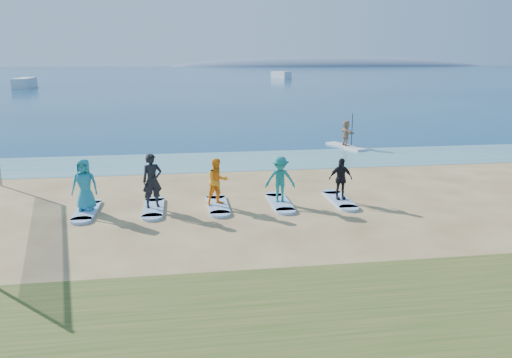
{
  "coord_description": "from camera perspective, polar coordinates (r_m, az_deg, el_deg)",
  "views": [
    {
      "loc": [
        -2.76,
        -14.46,
        5.16
      ],
      "look_at": [
        -0.26,
        2.0,
        1.1
      ],
      "focal_mm": 35.0,
      "sensor_mm": 36.0,
      "label": 1
    }
  ],
  "objects": [
    {
      "name": "surfboard_0",
      "position": [
        18.08,
        -18.78,
        -3.48
      ],
      "size": [
        0.7,
        2.2,
        0.09
      ],
      "primitive_type": "cube",
      "color": "#98BDEC",
      "rests_on": "ground"
    },
    {
      "name": "ocean",
      "position": [
        174.56,
        -7.92,
        11.87
      ],
      "size": [
        600.0,
        600.0,
        0.0
      ],
      "primitive_type": "plane",
      "color": "navy",
      "rests_on": "ground"
    },
    {
      "name": "island_ridge",
      "position": [
        329.35,
        8.83,
        12.64
      ],
      "size": [
        220.0,
        56.0,
        18.0
      ],
      "primitive_type": "ellipsoid",
      "color": "slate",
      "rests_on": "ground"
    },
    {
      "name": "paddleboard",
      "position": [
        29.99,
        10.2,
        3.69
      ],
      "size": [
        1.67,
        3.06,
        0.12
      ],
      "primitive_type": "cube",
      "rotation": [
        0.0,
        0.0,
        0.35
      ],
      "color": "silver",
      "rests_on": "ground"
    },
    {
      "name": "boat_offshore_a",
      "position": [
        98.2,
        -24.88,
        9.44
      ],
      "size": [
        3.0,
        9.05,
        1.71
      ],
      "primitive_type": "cube",
      "rotation": [
        0.0,
        0.0,
        0.06
      ],
      "color": "silver",
      "rests_on": "ground"
    },
    {
      "name": "student_1",
      "position": [
        17.56,
        -11.78,
        -0.19
      ],
      "size": [
        0.79,
        0.64,
        1.89
      ],
      "primitive_type": "imported",
      "rotation": [
        0.0,
        0.0,
        0.31
      ],
      "color": "black",
      "rests_on": "surfboard_1"
    },
    {
      "name": "boat_offshore_b",
      "position": [
        130.13,
        2.89,
        11.4
      ],
      "size": [
        4.52,
        6.25,
        1.76
      ],
      "primitive_type": "cube",
      "rotation": [
        0.0,
        0.0,
        0.43
      ],
      "color": "silver",
      "rests_on": "ground"
    },
    {
      "name": "surfboard_4",
      "position": [
        18.68,
        9.54,
        -2.38
      ],
      "size": [
        0.7,
        2.2,
        0.09
      ],
      "primitive_type": "cube",
      "color": "#98BDEC",
      "rests_on": "ground"
    },
    {
      "name": "student_4",
      "position": [
        18.48,
        9.63,
        0.03
      ],
      "size": [
        0.92,
        0.43,
        1.53
      ],
      "primitive_type": "imported",
      "rotation": [
        0.0,
        0.0,
        0.06
      ],
      "color": "black",
      "rests_on": "surfboard_4"
    },
    {
      "name": "shallow_water",
      "position": [
        25.64,
        -2.29,
        2.1
      ],
      "size": [
        600.0,
        600.0,
        0.0
      ],
      "primitive_type": "plane",
      "color": "teal",
      "rests_on": "ground"
    },
    {
      "name": "surfboard_2",
      "position": [
        17.83,
        -4.38,
        -3.02
      ],
      "size": [
        0.7,
        2.2,
        0.09
      ],
      "primitive_type": "cube",
      "color": "#98BDEC",
      "rests_on": "ground"
    },
    {
      "name": "student_2",
      "position": [
        17.6,
        -4.43,
        -0.3
      ],
      "size": [
        0.98,
        0.88,
        1.65
      ],
      "primitive_type": "imported",
      "rotation": [
        0.0,
        0.0,
        0.37
      ],
      "color": "orange",
      "rests_on": "surfboard_2"
    },
    {
      "name": "student_0",
      "position": [
        17.84,
        -19.01,
        -0.62
      ],
      "size": [
        0.91,
        0.62,
        1.77
      ],
      "primitive_type": "imported",
      "rotation": [
        0.0,
        0.0,
        -0.07
      ],
      "color": "teal",
      "rests_on": "surfboard_0"
    },
    {
      "name": "ground",
      "position": [
        15.6,
        2.05,
        -5.62
      ],
      "size": [
        600.0,
        600.0,
        0.0
      ],
      "primitive_type": "plane",
      "color": "tan",
      "rests_on": "ground"
    },
    {
      "name": "surfboard_1",
      "position": [
        17.81,
        -11.63,
        -3.28
      ],
      "size": [
        0.7,
        2.2,
        0.09
      ],
      "primitive_type": "cube",
      "color": "#98BDEC",
      "rests_on": "ground"
    },
    {
      "name": "student_3",
      "position": [
        17.89,
        2.78,
        -0.02
      ],
      "size": [
        1.16,
        0.78,
        1.66
      ],
      "primitive_type": "imported",
      "rotation": [
        0.0,
        0.0,
        -0.16
      ],
      "color": "#1A7E7B",
      "rests_on": "surfboard_3"
    },
    {
      "name": "paddleboarder",
      "position": [
        29.86,
        10.26,
        5.19
      ],
      "size": [
        0.62,
        1.41,
        1.47
      ],
      "primitive_type": "imported",
      "rotation": [
        0.0,
        0.0,
        1.71
      ],
      "color": "tan",
      "rests_on": "paddleboard"
    },
    {
      "name": "surfboard_3",
      "position": [
        18.12,
        2.74,
        -2.71
      ],
      "size": [
        0.7,
        2.2,
        0.09
      ],
      "primitive_type": "cube",
      "color": "#98BDEC",
      "rests_on": "ground"
    }
  ]
}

